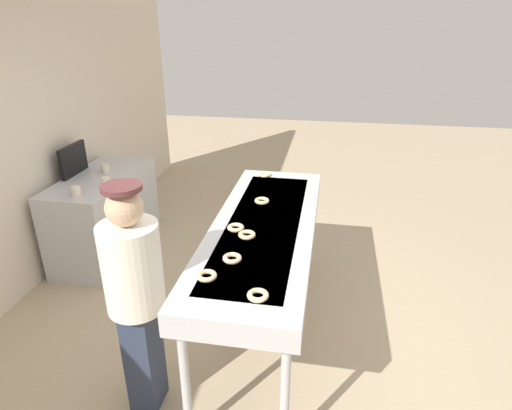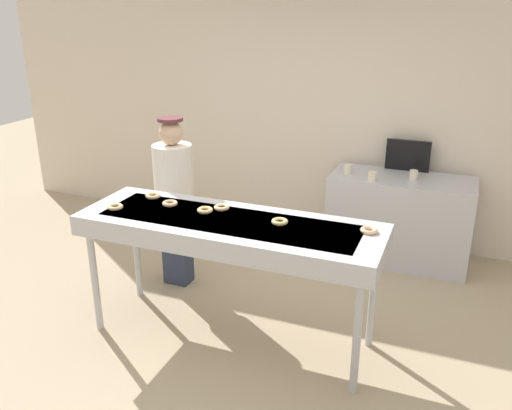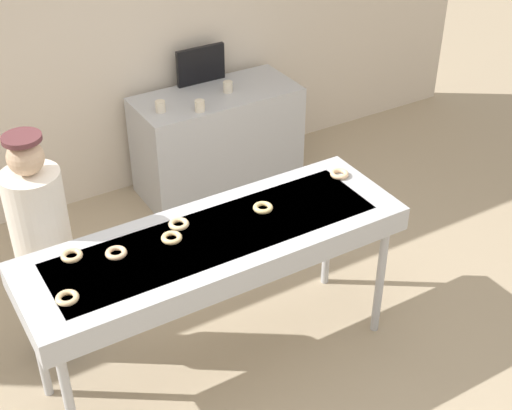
{
  "view_description": "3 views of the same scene",
  "coord_description": "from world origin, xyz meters",
  "px_view_note": "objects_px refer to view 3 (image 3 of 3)",
  "views": [
    {
      "loc": [
        -2.85,
        -0.45,
        2.45
      ],
      "look_at": [
        0.31,
        0.11,
        1.02
      ],
      "focal_mm": 30.13,
      "sensor_mm": 36.0,
      "label": 1
    },
    {
      "loc": [
        1.54,
        -3.34,
        2.53
      ],
      "look_at": [
        0.17,
        0.12,
        1.12
      ],
      "focal_mm": 37.46,
      "sensor_mm": 36.0,
      "label": 2
    },
    {
      "loc": [
        -1.54,
        -3.04,
        3.5
      ],
      "look_at": [
        0.33,
        0.08,
        1.07
      ],
      "focal_mm": 50.65,
      "sensor_mm": 36.0,
      "label": 3
    }
  ],
  "objects_px": {
    "plain_donut_3": "(116,253)",
    "worker_baker": "(42,236)",
    "plain_donut_6": "(179,224)",
    "menu_display": "(201,65)",
    "plain_donut_4": "(72,256)",
    "plain_donut_1": "(339,174)",
    "plain_donut_5": "(263,208)",
    "prep_counter": "(218,140)",
    "plain_donut_2": "(67,298)",
    "fryer_conveyor": "(215,246)",
    "paper_cup_0": "(160,106)",
    "plain_donut_0": "(172,238)",
    "paper_cup_1": "(228,87)",
    "paper_cup_2": "(200,106)"
  },
  "relations": [
    {
      "from": "fryer_conveyor",
      "to": "plain_donut_6",
      "type": "bearing_deg",
      "value": 128.36
    },
    {
      "from": "plain_donut_1",
      "to": "plain_donut_3",
      "type": "relative_size",
      "value": 1.0
    },
    {
      "from": "plain_donut_1",
      "to": "plain_donut_4",
      "type": "distance_m",
      "value": 1.8
    },
    {
      "from": "paper_cup_0",
      "to": "plain_donut_5",
      "type": "bearing_deg",
      "value": -93.82
    },
    {
      "from": "plain_donut_4",
      "to": "plain_donut_1",
      "type": "bearing_deg",
      "value": -1.88
    },
    {
      "from": "plain_donut_6",
      "to": "menu_display",
      "type": "distance_m",
      "value": 2.33
    },
    {
      "from": "plain_donut_0",
      "to": "menu_display",
      "type": "height_order",
      "value": "menu_display"
    },
    {
      "from": "paper_cup_1",
      "to": "menu_display",
      "type": "bearing_deg",
      "value": 108.78
    },
    {
      "from": "paper_cup_0",
      "to": "menu_display",
      "type": "relative_size",
      "value": 0.21
    },
    {
      "from": "plain_donut_3",
      "to": "paper_cup_0",
      "type": "distance_m",
      "value": 2.03
    },
    {
      "from": "plain_donut_4",
      "to": "worker_baker",
      "type": "distance_m",
      "value": 0.46
    },
    {
      "from": "plain_donut_6",
      "to": "paper_cup_2",
      "type": "distance_m",
      "value": 1.76
    },
    {
      "from": "fryer_conveyor",
      "to": "plain_donut_0",
      "type": "distance_m",
      "value": 0.27
    },
    {
      "from": "plain_donut_1",
      "to": "paper_cup_0",
      "type": "height_order",
      "value": "plain_donut_1"
    },
    {
      "from": "plain_donut_4",
      "to": "plain_donut_0",
      "type": "bearing_deg",
      "value": -13.65
    },
    {
      "from": "plain_donut_4",
      "to": "paper_cup_1",
      "type": "height_order",
      "value": "plain_donut_4"
    },
    {
      "from": "plain_donut_0",
      "to": "menu_display",
      "type": "relative_size",
      "value": 0.28
    },
    {
      "from": "paper_cup_2",
      "to": "plain_donut_3",
      "type": "bearing_deg",
      "value": -130.17
    },
    {
      "from": "plain_donut_0",
      "to": "prep_counter",
      "type": "height_order",
      "value": "plain_donut_0"
    },
    {
      "from": "plain_donut_0",
      "to": "prep_counter",
      "type": "bearing_deg",
      "value": 55.23
    },
    {
      "from": "worker_baker",
      "to": "paper_cup_2",
      "type": "height_order",
      "value": "worker_baker"
    },
    {
      "from": "plain_donut_0",
      "to": "worker_baker",
      "type": "distance_m",
      "value": 0.84
    },
    {
      "from": "plain_donut_2",
      "to": "plain_donut_4",
      "type": "distance_m",
      "value": 0.36
    },
    {
      "from": "plain_donut_4",
      "to": "menu_display",
      "type": "bearing_deg",
      "value": 47.22
    },
    {
      "from": "plain_donut_2",
      "to": "plain_donut_5",
      "type": "distance_m",
      "value": 1.31
    },
    {
      "from": "plain_donut_6",
      "to": "menu_display",
      "type": "height_order",
      "value": "menu_display"
    },
    {
      "from": "plain_donut_2",
      "to": "paper_cup_2",
      "type": "distance_m",
      "value": 2.48
    },
    {
      "from": "plain_donut_3",
      "to": "worker_baker",
      "type": "bearing_deg",
      "value": 117.15
    },
    {
      "from": "fryer_conveyor",
      "to": "worker_baker",
      "type": "xyz_separation_m",
      "value": [
        -0.84,
        0.65,
        -0.02
      ]
    },
    {
      "from": "plain_donut_4",
      "to": "paper_cup_1",
      "type": "distance_m",
      "value": 2.56
    },
    {
      "from": "paper_cup_2",
      "to": "menu_display",
      "type": "xyz_separation_m",
      "value": [
        0.27,
        0.5,
        0.11
      ]
    },
    {
      "from": "paper_cup_0",
      "to": "plain_donut_0",
      "type": "bearing_deg",
      "value": -112.52
    },
    {
      "from": "fryer_conveyor",
      "to": "menu_display",
      "type": "bearing_deg",
      "value": 64.63
    },
    {
      "from": "plain_donut_5",
      "to": "prep_counter",
      "type": "distance_m",
      "value": 2.04
    },
    {
      "from": "plain_donut_0",
      "to": "fryer_conveyor",
      "type": "bearing_deg",
      "value": -18.75
    },
    {
      "from": "fryer_conveyor",
      "to": "plain_donut_4",
      "type": "xyz_separation_m",
      "value": [
        -0.79,
        0.21,
        0.1
      ]
    },
    {
      "from": "plain_donut_4",
      "to": "prep_counter",
      "type": "height_order",
      "value": "plain_donut_4"
    },
    {
      "from": "plain_donut_0",
      "to": "plain_donut_6",
      "type": "distance_m",
      "value": 0.14
    },
    {
      "from": "plain_donut_5",
      "to": "fryer_conveyor",
      "type": "bearing_deg",
      "value": -168.57
    },
    {
      "from": "worker_baker",
      "to": "menu_display",
      "type": "bearing_deg",
      "value": -152.01
    },
    {
      "from": "plain_donut_2",
      "to": "prep_counter",
      "type": "height_order",
      "value": "plain_donut_2"
    },
    {
      "from": "plain_donut_3",
      "to": "paper_cup_2",
      "type": "relative_size",
      "value": 1.31
    },
    {
      "from": "plain_donut_2",
      "to": "plain_donut_1",
      "type": "bearing_deg",
      "value": 7.98
    },
    {
      "from": "fryer_conveyor",
      "to": "paper_cup_1",
      "type": "xyz_separation_m",
      "value": [
        1.14,
        1.89,
        0.01
      ]
    },
    {
      "from": "fryer_conveyor",
      "to": "menu_display",
      "type": "xyz_separation_m",
      "value": [
        1.04,
        2.19,
        0.13
      ]
    },
    {
      "from": "fryer_conveyor",
      "to": "paper_cup_0",
      "type": "relative_size",
      "value": 24.74
    },
    {
      "from": "plain_donut_1",
      "to": "plain_donut_4",
      "type": "bearing_deg",
      "value": 178.12
    },
    {
      "from": "plain_donut_1",
      "to": "prep_counter",
      "type": "height_order",
      "value": "plain_donut_1"
    },
    {
      "from": "fryer_conveyor",
      "to": "plain_donut_6",
      "type": "height_order",
      "value": "plain_donut_6"
    },
    {
      "from": "prep_counter",
      "to": "paper_cup_2",
      "type": "distance_m",
      "value": 0.61
    }
  ]
}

